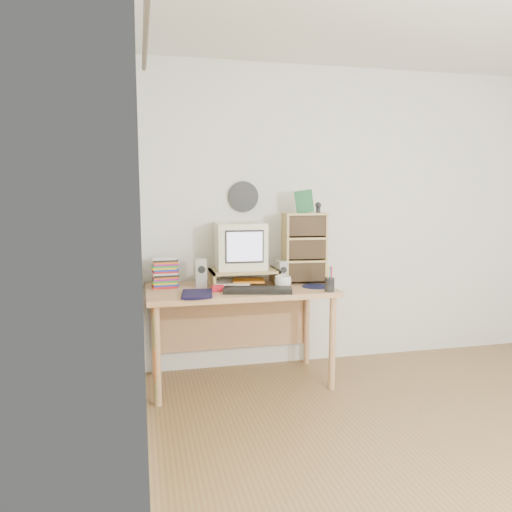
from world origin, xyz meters
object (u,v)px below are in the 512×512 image
cd_rack (305,248)px  mug (283,283)px  diary (182,293)px  desk (238,303)px  crt_monitor (241,246)px  keyboard (258,290)px  dvd_stack (165,270)px

cd_rack → mug: 0.40m
mug → diary: mug is taller
desk → diary: size_ratio=5.43×
desk → crt_monitor: size_ratio=3.71×
keyboard → mug: (0.21, 0.07, 0.03)m
dvd_stack → diary: (0.10, -0.36, -0.10)m
dvd_stack → mug: 0.90m
cd_rack → diary: (-1.00, -0.29, -0.25)m
diary → mug: bearing=13.2°
desk → cd_rack: bearing=1.6°
desk → crt_monitor: crt_monitor is taller
diary → cd_rack: bearing=23.8°
keyboard → dvd_stack: size_ratio=1.92×
crt_monitor → diary: crt_monitor is taller
keyboard → mug: size_ratio=3.98×
keyboard → crt_monitor: bearing=111.6°
dvd_stack → keyboard: bearing=-33.4°
crt_monitor → diary: (-0.50, -0.37, -0.27)m
cd_rack → keyboard: bearing=-143.0°
desk → dvd_stack: (-0.55, 0.08, 0.26)m
desk → mug: bearing=-34.1°
keyboard → mug: bearing=32.7°
cd_rack → diary: size_ratio=2.16×
dvd_stack → cd_rack: size_ratio=0.46×
desk → cd_rack: size_ratio=2.52×
keyboard → cd_rack: cd_rack is taller
desk → keyboard: size_ratio=2.84×
desk → dvd_stack: bearing=172.1°
crt_monitor → mug: 0.46m
crt_monitor → dvd_stack: 0.62m
keyboard → cd_rack: bearing=46.4°
crt_monitor → keyboard: 0.46m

